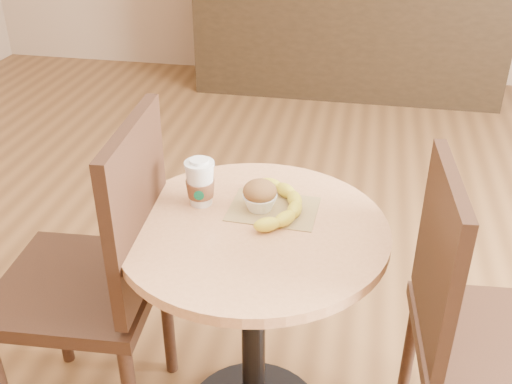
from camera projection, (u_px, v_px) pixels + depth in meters
cafe_table at (253, 288)px, 1.68m from camera, size 0.72×0.72×0.75m
chair_left at (101, 273)px, 1.70m from camera, size 0.48×0.48×1.03m
chair_right at (475, 326)px, 1.56m from camera, size 0.46×0.46×0.97m
service_counter at (350, 20)px, 4.36m from camera, size 2.30×0.65×1.04m
kraft_bag at (273, 209)px, 1.65m from camera, size 0.25×0.19×0.00m
coffee_cup at (200, 184)px, 1.65m from camera, size 0.08×0.08×0.14m
muffin at (260, 195)px, 1.63m from camera, size 0.10×0.10×0.09m
banana at (280, 205)px, 1.63m from camera, size 0.17×0.29×0.04m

